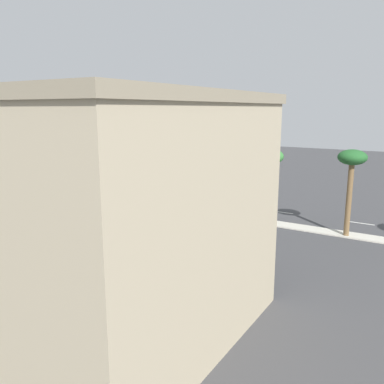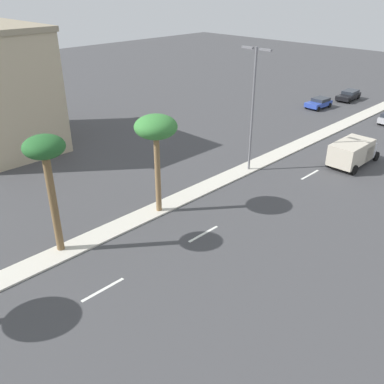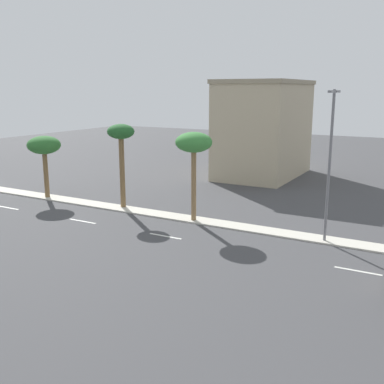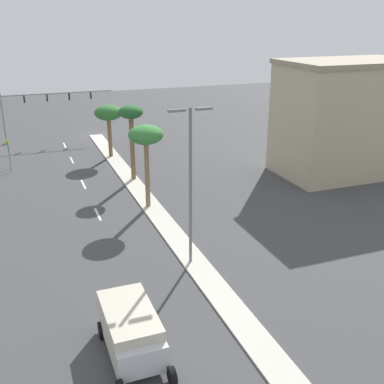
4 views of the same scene
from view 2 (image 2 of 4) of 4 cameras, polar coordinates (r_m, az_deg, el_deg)
ground_plane at (r=38.12m, az=6.08°, el=2.50°), size 160.00×160.00×0.00m
median_curb at (r=46.53m, az=14.70°, el=6.42°), size 1.80×98.05×0.12m
lane_stripe_trailing at (r=24.87m, az=-11.96°, el=-12.81°), size 0.20×2.80×0.01m
lane_stripe_mid at (r=29.06m, az=1.55°, el=-5.69°), size 0.20×2.80×0.01m
lane_stripe_far at (r=39.15m, az=15.70°, el=2.28°), size 0.20×2.80×0.01m
palm_tree_trailing at (r=25.75m, az=-19.25°, el=4.62°), size 2.45×2.45×7.67m
palm_tree_rear at (r=29.26m, az=-4.91°, el=8.38°), size 3.00×3.00×7.34m
street_lamp_far at (r=36.88m, az=8.27°, el=11.98°), size 2.90×0.24×10.70m
sedan_black_front at (r=66.14m, az=20.47°, el=12.21°), size 2.25×4.69×1.33m
sedan_blue_center at (r=60.62m, az=16.82°, el=11.51°), size 2.21×4.00×1.31m
box_truck at (r=42.03m, az=20.98°, el=5.12°), size 2.71×5.80×2.37m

